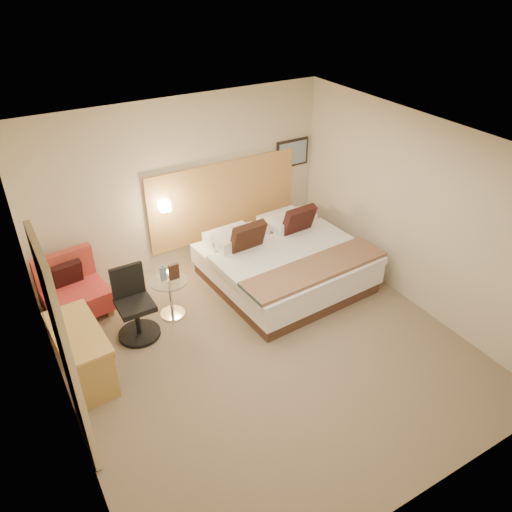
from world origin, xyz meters
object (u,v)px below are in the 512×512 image
lounge_chair (74,292)px  desk (80,340)px  bed (284,263)px  side_table (171,295)px  desk_chair (135,309)px

lounge_chair → desk: (-0.19, -1.33, 0.21)m
bed → side_table: 1.81m
desk → desk_chair: (0.79, 0.44, -0.15)m
lounge_chair → desk: size_ratio=0.79×
side_table → desk: (-1.34, -0.59, 0.23)m
side_table → desk: desk is taller
lounge_chair → desk_chair: bearing=-56.6°
side_table → desk_chair: (-0.56, -0.15, 0.08)m
side_table → desk_chair: bearing=-164.5°
side_table → desk: size_ratio=0.50×
side_table → desk: bearing=-156.2°
desk → desk_chair: desk_chair is taller
desk_chair → lounge_chair: bearing=123.4°
bed → lounge_chair: size_ratio=2.50×
desk → lounge_chair: bearing=81.7°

